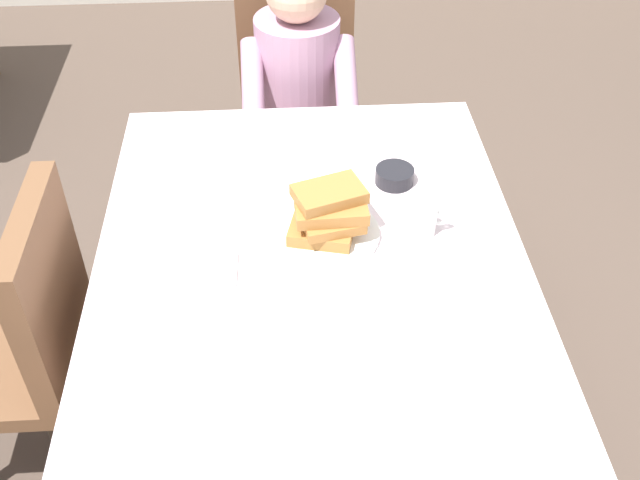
{
  "coord_description": "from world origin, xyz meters",
  "views": [
    {
      "loc": [
        -0.07,
        -1.38,
        2.03
      ],
      "look_at": [
        0.02,
        0.03,
        0.79
      ],
      "focal_mm": 42.17,
      "sensor_mm": 36.0,
      "label": 1
    }
  ],
  "objects": [
    {
      "name": "breakfast_stack",
      "position": [
        0.05,
        0.1,
        0.82
      ],
      "size": [
        0.22,
        0.19,
        0.13
      ],
      "color": "#A36B33",
      "rests_on": "plate_breakfast"
    },
    {
      "name": "plate_breakfast",
      "position": [
        0.04,
        0.11,
        0.75
      ],
      "size": [
        0.28,
        0.28,
        0.02
      ],
      "primitive_type": "cylinder",
      "color": "white",
      "rests_on": "dining_table_main"
    },
    {
      "name": "chair_diner",
      "position": [
        0.01,
        1.17,
        0.53
      ],
      "size": [
        0.44,
        0.45,
        0.93
      ],
      "rotation": [
        0.0,
        0.0,
        3.14
      ],
      "color": "brown",
      "rests_on": "ground"
    },
    {
      "name": "bowl_butter",
      "position": [
        0.25,
        0.33,
        0.76
      ],
      "size": [
        0.11,
        0.11,
        0.04
      ],
      "primitive_type": "cylinder",
      "color": "black",
      "rests_on": "dining_table_main"
    },
    {
      "name": "knife_right_of_plate",
      "position": [
        0.23,
        0.09,
        0.74
      ],
      "size": [
        0.03,
        0.2,
        0.0
      ],
      "primitive_type": "cube",
      "rotation": [
        0.0,
        0.0,
        1.47
      ],
      "color": "silver",
      "rests_on": "dining_table_main"
    },
    {
      "name": "ground_plane",
      "position": [
        0.0,
        0.0,
        0.0
      ],
      "size": [
        14.0,
        14.0,
        0.0
      ],
      "primitive_type": "plane",
      "color": "brown"
    },
    {
      "name": "syrup_pitcher",
      "position": [
        -0.18,
        0.23,
        0.78
      ],
      "size": [
        0.08,
        0.08,
        0.07
      ],
      "color": "silver",
      "rests_on": "dining_table_main"
    },
    {
      "name": "dining_table_main",
      "position": [
        0.0,
        0.0,
        0.65
      ],
      "size": [
        1.12,
        1.52,
        0.74
      ],
      "color": "silver",
      "rests_on": "ground"
    },
    {
      "name": "fork_left_of_plate",
      "position": [
        -0.15,
        0.09,
        0.74
      ],
      "size": [
        0.02,
        0.18,
        0.0
      ],
      "primitive_type": "cube",
      "rotation": [
        0.0,
        0.0,
        1.62
      ],
      "color": "silver",
      "rests_on": "dining_table_main"
    },
    {
      "name": "napkin_folded",
      "position": [
        -0.27,
        -0.01,
        0.74
      ],
      "size": [
        0.17,
        0.12,
        0.01
      ],
      "primitive_type": "cube",
      "rotation": [
        0.0,
        0.0,
        -0.02
      ],
      "color": "white",
      "rests_on": "dining_table_main"
    },
    {
      "name": "chair_left_side",
      "position": [
        -0.77,
        0.0,
        0.53
      ],
      "size": [
        0.45,
        0.44,
        0.93
      ],
      "rotation": [
        0.0,
        0.0,
        1.57
      ],
      "color": "brown",
      "rests_on": "ground"
    },
    {
      "name": "cup_coffee",
      "position": [
        0.3,
        0.1,
        0.78
      ],
      "size": [
        0.11,
        0.08,
        0.08
      ],
      "color": "white",
      "rests_on": "dining_table_main"
    },
    {
      "name": "diner_person",
      "position": [
        0.01,
        1.01,
        0.67
      ],
      "size": [
        0.4,
        0.43,
        1.12
      ],
      "rotation": [
        0.0,
        0.0,
        3.14
      ],
      "color": "#B2849E",
      "rests_on": "ground"
    },
    {
      "name": "spoon_near_edge",
      "position": [
        0.03,
        -0.21,
        0.74
      ],
      "size": [
        0.15,
        0.03,
        0.0
      ],
      "primitive_type": "cube",
      "rotation": [
        0.0,
        0.0,
        -0.13
      ],
      "color": "silver",
      "rests_on": "dining_table_main"
    }
  ]
}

